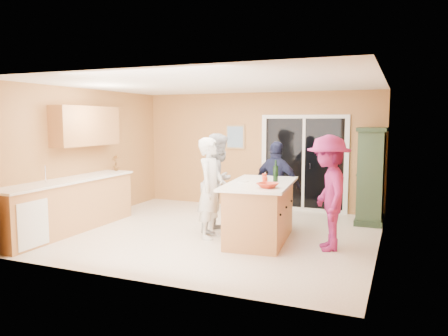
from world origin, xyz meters
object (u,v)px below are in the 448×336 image
at_px(woman_white, 211,188).
at_px(woman_magenta, 328,193).
at_px(kitchen_island, 260,213).
at_px(green_hutch, 371,177).
at_px(woman_grey, 219,183).
at_px(woman_navy, 277,184).

xyz_separation_m(woman_white, woman_magenta, (1.93, 0.07, 0.03)).
bearing_deg(kitchen_island, green_hutch, 46.66).
relative_size(woman_grey, woman_navy, 1.10).
xyz_separation_m(green_hutch, woman_navy, (-1.60, -1.04, -0.10)).
xyz_separation_m(green_hutch, woman_magenta, (-0.48, -2.14, -0.02)).
height_order(kitchen_island, woman_magenta, woman_magenta).
xyz_separation_m(woman_white, woman_navy, (0.81, 1.18, -0.05)).
distance_m(woman_white, woman_grey, 0.47).
bearing_deg(woman_magenta, woman_navy, -153.10).
distance_m(kitchen_island, woman_white, 0.93).
bearing_deg(green_hutch, woman_magenta, -102.57).
distance_m(woman_white, woman_navy, 1.43).
bearing_deg(kitchen_island, woman_grey, 154.62).
height_order(green_hutch, woman_magenta, green_hutch).
bearing_deg(woman_navy, woman_white, 68.30).
distance_m(kitchen_island, woman_magenta, 1.19).
bearing_deg(woman_grey, green_hutch, -54.48).
bearing_deg(kitchen_island, woman_magenta, -9.91).
distance_m(green_hutch, woman_magenta, 2.20).
relative_size(kitchen_island, green_hutch, 1.05).
bearing_deg(woman_white, woman_grey, 2.28).
relative_size(kitchen_island, woman_navy, 1.21).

